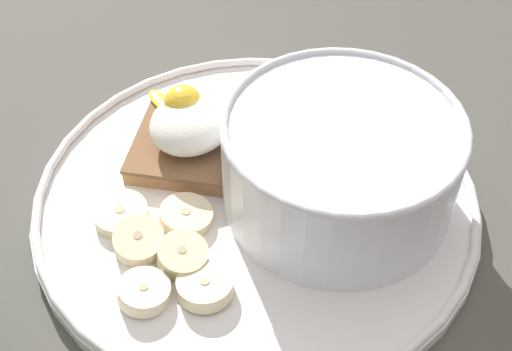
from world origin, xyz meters
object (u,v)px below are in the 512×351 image
at_px(toast_slice, 194,144).
at_px(poached_egg, 191,119).
at_px(banana_slice_outer, 121,214).
at_px(banana_slice_inner, 205,286).
at_px(banana_slice_right, 186,216).
at_px(oatmeal_bowl, 340,161).
at_px(banana_slice_back, 144,292).
at_px(banana_slice_front, 139,241).
at_px(banana_slice_left, 183,256).

relative_size(toast_slice, poached_egg, 1.23).
bearing_deg(banana_slice_outer, banana_slice_inner, -103.22).
bearing_deg(banana_slice_right, poached_egg, 31.37).
relative_size(oatmeal_bowl, toast_slice, 1.43).
distance_m(poached_egg, banana_slice_right, 0.07).
bearing_deg(banana_slice_outer, banana_slice_right, -60.95).
xyz_separation_m(toast_slice, banana_slice_back, (-0.12, -0.05, -0.00)).
height_order(banana_slice_front, banana_slice_right, banana_slice_front).
height_order(toast_slice, poached_egg, poached_egg).
bearing_deg(poached_egg, banana_slice_outer, 178.11).
xyz_separation_m(toast_slice, banana_slice_front, (-0.09, -0.02, 0.00)).
bearing_deg(toast_slice, banana_slice_back, -158.42).
bearing_deg(toast_slice, banana_slice_right, -149.71).
distance_m(banana_slice_back, banana_slice_outer, 0.07).
height_order(toast_slice, banana_slice_back, same).
height_order(oatmeal_bowl, banana_slice_left, oatmeal_bowl).
relative_size(oatmeal_bowl, poached_egg, 1.77).
relative_size(banana_slice_front, banana_slice_back, 1.05).
distance_m(toast_slice, banana_slice_left, 0.10).
relative_size(oatmeal_bowl, banana_slice_right, 3.08).
relative_size(banana_slice_back, banana_slice_outer, 0.94).
height_order(banana_slice_back, banana_slice_right, banana_slice_back).
distance_m(poached_egg, banana_slice_back, 0.13).
bearing_deg(banana_slice_inner, banana_slice_left, 66.19).
xyz_separation_m(toast_slice, banana_slice_left, (-0.08, -0.05, -0.00)).
distance_m(oatmeal_bowl, banana_slice_back, 0.15).
bearing_deg(banana_slice_front, toast_slice, 13.28).
distance_m(toast_slice, poached_egg, 0.02).
distance_m(poached_egg, banana_slice_inner, 0.12).
bearing_deg(poached_egg, toast_slice, -113.52).
relative_size(poached_egg, banana_slice_right, 1.74).
bearing_deg(banana_slice_left, banana_slice_back, 172.53).
bearing_deg(toast_slice, banana_slice_front, -166.72).
xyz_separation_m(oatmeal_bowl, toast_slice, (-0.01, 0.11, -0.03)).
distance_m(poached_egg, banana_slice_left, 0.10).
relative_size(toast_slice, banana_slice_left, 3.10).
height_order(toast_slice, banana_slice_outer, toast_slice).
xyz_separation_m(poached_egg, banana_slice_left, (-0.09, -0.05, -0.02)).
bearing_deg(banana_slice_back, banana_slice_inner, -51.50).
bearing_deg(banana_slice_inner, oatmeal_bowl, -16.60).
bearing_deg(banana_slice_right, banana_slice_left, -147.87).
xyz_separation_m(oatmeal_bowl, banana_slice_inner, (-0.11, 0.03, -0.03)).
bearing_deg(banana_slice_back, banana_slice_front, 42.56).
bearing_deg(banana_slice_front, banana_slice_outer, 62.58).
distance_m(toast_slice, banana_slice_front, 0.09).
distance_m(poached_egg, banana_slice_front, 0.10).
relative_size(poached_egg, banana_slice_inner, 1.78).
distance_m(banana_slice_left, banana_slice_inner, 0.03).
xyz_separation_m(banana_slice_left, banana_slice_back, (-0.03, 0.00, -0.00)).
distance_m(poached_egg, banana_slice_outer, 0.08).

